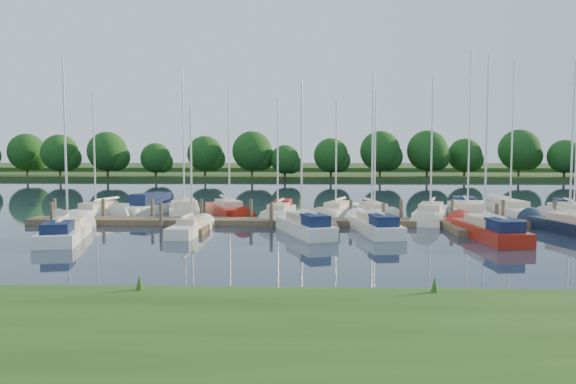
{
  "coord_description": "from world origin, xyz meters",
  "views": [
    {
      "loc": [
        -1.33,
        -29.24,
        5.06
      ],
      "look_at": [
        -2.57,
        8.0,
        2.2
      ],
      "focal_mm": 35.0,
      "sensor_mm": 36.0,
      "label": 1
    }
  ],
  "objects_px": {
    "sailboat_s_2": "(304,228)",
    "dock": "(327,223)",
    "motorboat": "(149,208)",
    "sailboat_n_5": "(337,212)",
    "sailboat_n_0": "(98,213)"
  },
  "relations": [
    {
      "from": "sailboat_s_2",
      "to": "dock",
      "type": "bearing_deg",
      "value": 47.04
    },
    {
      "from": "motorboat",
      "to": "sailboat_n_5",
      "type": "bearing_deg",
      "value": -159.4
    },
    {
      "from": "sailboat_n_0",
      "to": "motorboat",
      "type": "relative_size",
      "value": 1.43
    },
    {
      "from": "motorboat",
      "to": "sailboat_n_5",
      "type": "height_order",
      "value": "sailboat_n_5"
    },
    {
      "from": "sailboat_s_2",
      "to": "motorboat",
      "type": "bearing_deg",
      "value": 119.68
    },
    {
      "from": "dock",
      "to": "sailboat_n_5",
      "type": "height_order",
      "value": "sailboat_n_5"
    },
    {
      "from": "sailboat_n_0",
      "to": "sailboat_s_2",
      "type": "height_order",
      "value": "sailboat_n_0"
    },
    {
      "from": "dock",
      "to": "sailboat_n_5",
      "type": "relative_size",
      "value": 4.38
    },
    {
      "from": "sailboat_n_0",
      "to": "sailboat_n_5",
      "type": "distance_m",
      "value": 17.91
    },
    {
      "from": "sailboat_n_5",
      "to": "sailboat_s_2",
      "type": "height_order",
      "value": "sailboat_s_2"
    },
    {
      "from": "sailboat_n_0",
      "to": "dock",
      "type": "bearing_deg",
      "value": -175.95
    },
    {
      "from": "dock",
      "to": "motorboat",
      "type": "xyz_separation_m",
      "value": [
        -13.77,
        7.08,
        0.19
      ]
    },
    {
      "from": "motorboat",
      "to": "sailboat_s_2",
      "type": "xyz_separation_m",
      "value": [
        12.29,
        -10.53,
        -0.04
      ]
    },
    {
      "from": "motorboat",
      "to": "sailboat_n_5",
      "type": "xyz_separation_m",
      "value": [
        14.76,
        -0.76,
        -0.11
      ]
    },
    {
      "from": "sailboat_n_5",
      "to": "sailboat_s_2",
      "type": "bearing_deg",
      "value": 96.66
    }
  ]
}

